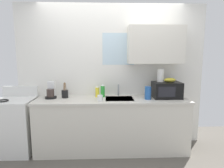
% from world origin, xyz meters
% --- Properties ---
extents(kitchen_wall_assembly, '(3.30, 0.42, 2.50)m').
position_xyz_m(kitchen_wall_assembly, '(0.13, 0.31, 1.35)').
color(kitchen_wall_assembly, white).
rests_on(kitchen_wall_assembly, ground).
extents(counter_unit, '(2.53, 0.63, 0.90)m').
position_xyz_m(counter_unit, '(0.00, 0.00, 0.46)').
color(counter_unit, silver).
rests_on(counter_unit, ground).
extents(sink_faucet, '(0.03, 0.03, 0.20)m').
position_xyz_m(sink_faucet, '(0.12, 0.24, 1.00)').
color(sink_faucet, '#B2B5BA').
rests_on(sink_faucet, counter_unit).
extents(stove_range, '(0.60, 0.60, 1.08)m').
position_xyz_m(stove_range, '(-1.61, 0.00, 0.46)').
color(stove_range, white).
rests_on(stove_range, ground).
extents(microwave, '(0.46, 0.35, 0.27)m').
position_xyz_m(microwave, '(0.93, 0.05, 1.04)').
color(microwave, black).
rests_on(microwave, counter_unit).
extents(banana_bunch, '(0.20, 0.11, 0.07)m').
position_xyz_m(banana_bunch, '(0.98, 0.05, 1.20)').
color(banana_bunch, gold).
rests_on(banana_bunch, microwave).
extents(paper_towel_roll, '(0.11, 0.11, 0.22)m').
position_xyz_m(paper_towel_roll, '(0.83, 0.10, 1.28)').
color(paper_towel_roll, white).
rests_on(paper_towel_roll, microwave).
extents(coffee_maker, '(0.19, 0.21, 0.28)m').
position_xyz_m(coffee_maker, '(-1.03, 0.11, 1.00)').
color(coffee_maker, black).
rests_on(coffee_maker, counter_unit).
extents(dish_soap_bottle_green, '(0.07, 0.07, 0.23)m').
position_xyz_m(dish_soap_bottle_green, '(-0.16, 0.16, 1.01)').
color(dish_soap_bottle_green, green).
rests_on(dish_soap_bottle_green, counter_unit).
extents(dish_soap_bottle_yellow, '(0.07, 0.07, 0.20)m').
position_xyz_m(dish_soap_bottle_yellow, '(-0.25, 0.16, 0.99)').
color(dish_soap_bottle_yellow, yellow).
rests_on(dish_soap_bottle_yellow, counter_unit).
extents(cereal_canister, '(0.10, 0.10, 0.21)m').
position_xyz_m(cereal_canister, '(0.59, -0.05, 1.01)').
color(cereal_canister, '#2659A5').
rests_on(cereal_canister, counter_unit).
extents(mug_white, '(0.08, 0.08, 0.09)m').
position_xyz_m(mug_white, '(-0.20, -0.14, 0.95)').
color(mug_white, white).
rests_on(mug_white, counter_unit).
extents(utensil_crock, '(0.11, 0.11, 0.27)m').
position_xyz_m(utensil_crock, '(-0.80, 0.12, 0.97)').
color(utensil_crock, black).
rests_on(utensil_crock, counter_unit).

